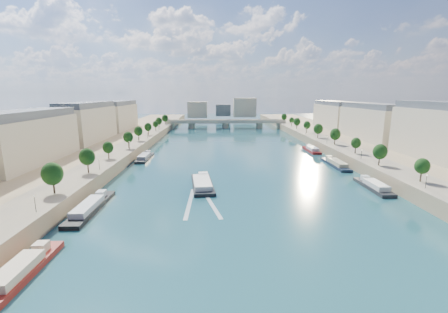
{
  "coord_description": "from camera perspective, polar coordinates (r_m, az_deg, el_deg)",
  "views": [
    {
      "loc": [
        -9.77,
        -38.08,
        32.87
      ],
      "look_at": [
        -5.93,
        92.66,
        5.0
      ],
      "focal_mm": 24.0,
      "sensor_mm": 36.0,
      "label": 1
    }
  ],
  "objects": [
    {
      "name": "buildings_left",
      "position": [
        168.68,
        -28.27,
        5.01
      ],
      "size": [
        16.0,
        226.0,
        23.2
      ],
      "color": "beige",
      "rests_on": "ground"
    },
    {
      "name": "pave_right",
      "position": [
        155.88,
        23.72,
        0.72
      ],
      "size": [
        14.0,
        520.0,
        0.1
      ],
      "primitive_type": "cube",
      "color": "gray",
      "rests_on": "quay_right"
    },
    {
      "name": "quay_right",
      "position": [
        163.33,
        28.4,
        -0.15
      ],
      "size": [
        44.0,
        520.0,
        5.0
      ],
      "primitive_type": "cube",
      "color": "#9E8460",
      "rests_on": "ground"
    },
    {
      "name": "trees_left",
      "position": [
        148.9,
        -19.37,
        2.7
      ],
      "size": [
        4.8,
        268.8,
        8.26
      ],
      "color": "#382B1E",
      "rests_on": "ground"
    },
    {
      "name": "skyline",
      "position": [
        358.3,
        0.4,
        9.12
      ],
      "size": [
        79.0,
        42.0,
        22.0
      ],
      "color": "beige",
      "rests_on": "ground"
    },
    {
      "name": "wake",
      "position": [
        92.8,
        -4.57,
        -8.74
      ],
      "size": [
        10.73,
        26.01,
        0.04
      ],
      "color": "silver",
      "rests_on": "ground"
    },
    {
      "name": "moored_barges_left",
      "position": [
        87.26,
        -26.21,
        -10.81
      ],
      "size": [
        5.0,
        156.32,
        3.6
      ],
      "color": "#171E34",
      "rests_on": "ground"
    },
    {
      "name": "ground",
      "position": [
        142.28,
        2.3,
        -1.34
      ],
      "size": [
        700.0,
        700.0,
        0.0
      ],
      "primitive_type": "plane",
      "color": "#0C2938",
      "rests_on": "ground"
    },
    {
      "name": "trees_right",
      "position": [
        163.17,
        21.76,
        3.28
      ],
      "size": [
        4.8,
        268.8,
        8.26
      ],
      "color": "#382B1E",
      "rests_on": "ground"
    },
    {
      "name": "bridge",
      "position": [
        284.04,
        0.3,
        6.42
      ],
      "size": [
        112.0,
        12.0,
        8.15
      ],
      "color": "#C1B79E",
      "rests_on": "ground"
    },
    {
      "name": "moored_barges_right",
      "position": [
        123.31,
        25.09,
        -4.19
      ],
      "size": [
        5.0,
        161.25,
        3.6
      ],
      "color": "black",
      "rests_on": "ground"
    },
    {
      "name": "tour_barge",
      "position": [
        108.28,
        -4.14,
        -5.19
      ],
      "size": [
        9.85,
        25.43,
        3.57
      ],
      "rotation": [
        0.0,
        0.0,
        0.11
      ],
      "color": "black",
      "rests_on": "ground"
    },
    {
      "name": "pave_left",
      "position": [
        148.57,
        -20.18,
        0.49
      ],
      "size": [
        14.0,
        520.0,
        0.1
      ],
      "primitive_type": "cube",
      "color": "gray",
      "rests_on": "quay_left"
    },
    {
      "name": "lamps_right",
      "position": [
        158.05,
        21.56,
        2.05
      ],
      "size": [
        0.36,
        200.36,
        4.28
      ],
      "color": "black",
      "rests_on": "ground"
    },
    {
      "name": "quay_left",
      "position": [
        154.47,
        -25.4,
        -0.49
      ],
      "size": [
        44.0,
        520.0,
        5.0
      ],
      "primitive_type": "cube",
      "color": "#9E8460",
      "rests_on": "ground"
    },
    {
      "name": "lamps_left",
      "position": [
        137.33,
        -19.78,
        0.79
      ],
      "size": [
        0.36,
        200.36,
        4.28
      ],
      "color": "black",
      "rests_on": "ground"
    },
    {
      "name": "buildings_right",
      "position": [
        178.26,
        30.58,
        5.08
      ],
      "size": [
        16.0,
        226.0,
        23.2
      ],
      "color": "beige",
      "rests_on": "ground"
    }
  ]
}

